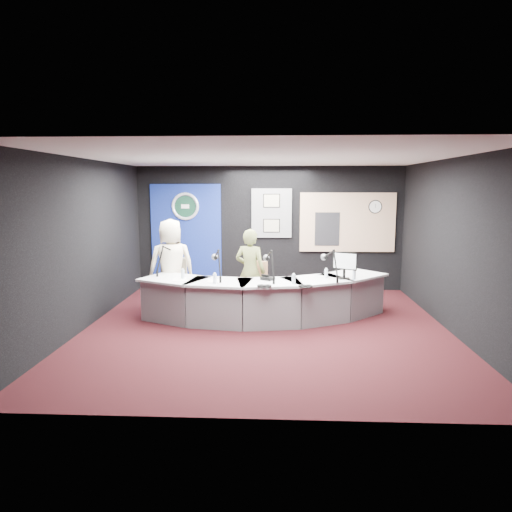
{
  "coord_description": "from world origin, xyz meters",
  "views": [
    {
      "loc": [
        0.18,
        -7.32,
        2.33
      ],
      "look_at": [
        -0.2,
        0.8,
        1.1
      ],
      "focal_mm": 32.0,
      "sensor_mm": 36.0,
      "label": 1
    }
  ],
  "objects_px": {
    "person_man": "(171,265)",
    "person_woman": "(250,271)",
    "armchair_right": "(250,286)",
    "armchair_left": "(172,287)",
    "broadcast_desk": "(264,299)"
  },
  "relations": [
    {
      "from": "broadcast_desk",
      "to": "person_woman",
      "type": "xyz_separation_m",
      "value": [
        -0.26,
        0.4,
        0.41
      ]
    },
    {
      "from": "broadcast_desk",
      "to": "armchair_right",
      "type": "relative_size",
      "value": 4.43
    },
    {
      "from": "broadcast_desk",
      "to": "person_woman",
      "type": "relative_size",
      "value": 2.85
    },
    {
      "from": "broadcast_desk",
      "to": "armchair_left",
      "type": "height_order",
      "value": "armchair_left"
    },
    {
      "from": "broadcast_desk",
      "to": "armchair_right",
      "type": "distance_m",
      "value": 0.49
    },
    {
      "from": "armchair_left",
      "to": "broadcast_desk",
      "type": "bearing_deg",
      "value": -19.68
    },
    {
      "from": "armchair_left",
      "to": "person_man",
      "type": "height_order",
      "value": "person_man"
    },
    {
      "from": "person_man",
      "to": "person_woman",
      "type": "distance_m",
      "value": 1.52
    },
    {
      "from": "person_man",
      "to": "armchair_right",
      "type": "bearing_deg",
      "value": 153.48
    },
    {
      "from": "armchair_left",
      "to": "person_woman",
      "type": "height_order",
      "value": "person_woman"
    },
    {
      "from": "broadcast_desk",
      "to": "armchair_left",
      "type": "distance_m",
      "value": 1.86
    },
    {
      "from": "armchair_right",
      "to": "person_man",
      "type": "height_order",
      "value": "person_man"
    },
    {
      "from": "armchair_left",
      "to": "armchair_right",
      "type": "height_order",
      "value": "armchair_right"
    },
    {
      "from": "armchair_left",
      "to": "armchair_right",
      "type": "relative_size",
      "value": 0.89
    },
    {
      "from": "broadcast_desk",
      "to": "person_woman",
      "type": "height_order",
      "value": "person_woman"
    }
  ]
}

